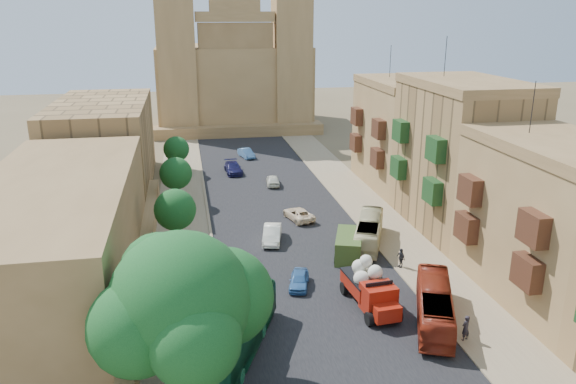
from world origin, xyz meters
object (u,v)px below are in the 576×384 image
object	(u,v)px
ficus_tree	(183,306)
street_tree_c	(176,174)
street_tree_d	(176,149)
street_tree_b	(175,210)
car_dkblue	(233,168)
bus_cream_east	(369,231)
church	(233,73)
car_white_a	(272,234)
street_tree_a	(174,276)
bus_green_north	(236,332)
car_cream	(298,214)
bus_red_east	(434,305)
pedestrian_a	(466,328)
pedestrian_c	(401,258)
car_white_b	(273,180)
olive_pickup	(349,246)
car_blue_a	(299,280)
car_blue_b	(246,153)
red_truck	(370,287)

from	to	relation	value
ficus_tree	street_tree_c	bearing A→B (deg)	91.04
ficus_tree	street_tree_d	world-z (taller)	ficus_tree
street_tree_b	car_dkblue	world-z (taller)	street_tree_b
street_tree_c	ficus_tree	bearing A→B (deg)	-88.96
ficus_tree	bus_cream_east	bearing A→B (deg)	48.95
church	car_white_a	xyz separation A→B (m)	(-1.74, -54.25, -8.81)
street_tree_a	bus_green_north	world-z (taller)	street_tree_a
bus_green_north	car_cream	bearing A→B (deg)	91.97
bus_red_east	ficus_tree	bearing A→B (deg)	39.14
pedestrian_a	bus_red_east	bearing A→B (deg)	-89.50
bus_green_north	pedestrian_c	bearing A→B (deg)	56.85
car_cream	car_white_b	xyz separation A→B (m)	(-0.63, 11.98, 0.05)
car_white_b	car_cream	bearing A→B (deg)	98.41
church	olive_pickup	xyz separation A→B (m)	(4.00, -58.61, -8.57)
street_tree_b	ficus_tree	bearing A→B (deg)	-88.33
church	car_white_b	bearing A→B (deg)	-88.40
bus_green_north	car_blue_a	xyz separation A→B (m)	(5.36, 7.66, -0.86)
olive_pickup	church	bearing A→B (deg)	93.90
car_cream	church	bearing A→B (deg)	-103.06
bus_green_north	bus_red_east	world-z (taller)	bus_green_north
street_tree_b	car_blue_b	world-z (taller)	street_tree_b
car_blue_a	car_dkblue	size ratio (longest dim) A/B	0.71
olive_pickup	street_tree_c	bearing A→B (deg)	131.19
car_cream	pedestrian_a	xyz separation A→B (m)	(5.83, -22.83, 0.27)
street_tree_d	olive_pickup	xyz separation A→B (m)	(14.00, -28.00, -2.33)
bus_cream_east	bus_red_east	bearing A→B (deg)	112.72
car_blue_b	street_tree_d	bearing A→B (deg)	-156.60
ficus_tree	car_white_a	world-z (taller)	ficus_tree
street_tree_b	bus_cream_east	world-z (taller)	street_tree_b
street_tree_a	pedestrian_c	world-z (taller)	street_tree_a
street_tree_c	church	bearing A→B (deg)	76.79
ficus_tree	street_tree_a	distance (m)	8.31
street_tree_d	olive_pickup	distance (m)	31.39
street_tree_b	red_truck	size ratio (longest dim) A/B	0.88
car_blue_a	car_dkblue	xyz separation A→B (m)	(-1.93, 32.07, 0.12)
street_tree_a	street_tree_c	world-z (taller)	street_tree_c
ficus_tree	car_blue_b	size ratio (longest dim) A/B	2.44
church	bus_green_north	distance (m)	71.62
bus_red_east	car_dkblue	xyz separation A→B (m)	(-9.57, 38.57, -0.54)
bus_green_north	car_cream	size ratio (longest dim) A/B	2.47
ficus_tree	car_blue_a	bearing A→B (deg)	54.02
red_truck	car_blue_a	distance (m)	5.73
church	bus_red_east	distance (m)	70.50
church	street_tree_a	xyz separation A→B (m)	(-10.00, -66.61, -6.22)
olive_pickup	street_tree_a	bearing A→B (deg)	-150.26
street_tree_a	car_cream	size ratio (longest dim) A/B	1.18
church	pedestrian_c	distance (m)	62.42
olive_pickup	car_blue_a	bearing A→B (deg)	-138.22
bus_cream_east	ficus_tree	bearing A→B (deg)	71.67
pedestrian_c	car_white_a	bearing A→B (deg)	-142.59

